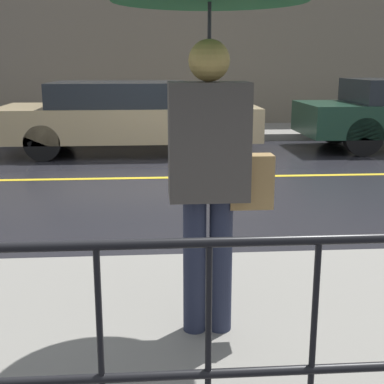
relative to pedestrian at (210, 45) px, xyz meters
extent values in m
plane|color=black|center=(0.27, 4.93, -1.76)|extent=(80.00, 80.00, 0.00)
cube|color=gray|center=(0.27, -0.05, -1.69)|extent=(28.00, 2.64, 0.15)
cube|color=gray|center=(0.27, 9.68, -1.69)|extent=(28.00, 2.18, 0.15)
cube|color=gold|center=(0.27, 4.93, -1.76)|extent=(25.20, 0.12, 0.01)
cube|color=#706656|center=(0.27, 10.92, 0.58)|extent=(28.00, 0.30, 4.68)
cylinder|color=black|center=(0.27, -1.12, -0.69)|extent=(12.00, 0.04, 0.04)
cylinder|color=black|center=(0.27, -1.12, -1.20)|extent=(12.00, 0.04, 0.04)
cylinder|color=black|center=(-0.51, -1.12, -1.15)|extent=(0.02, 0.02, 0.93)
cylinder|color=black|center=(-0.12, -1.12, -1.15)|extent=(0.02, 0.02, 0.93)
cylinder|color=black|center=(0.27, -1.12, -1.15)|extent=(0.02, 0.02, 0.93)
cylinder|color=#23283D|center=(-0.08, 0.00, -1.22)|extent=(0.13, 0.13, 0.80)
cylinder|color=#23283D|center=(0.07, 0.00, -1.22)|extent=(0.13, 0.13, 0.80)
cube|color=#47423D|center=(-0.01, 0.00, -0.50)|extent=(0.43, 0.26, 0.63)
sphere|color=tan|center=(-0.01, 0.00, -0.08)|extent=(0.22, 0.22, 0.22)
cylinder|color=#262628|center=(-0.01, 0.00, -0.14)|extent=(0.02, 0.02, 0.71)
cube|color=#9E7A47|center=(0.23, 0.00, -0.73)|extent=(0.24, 0.12, 0.30)
cube|color=tan|center=(-0.73, 7.35, -1.19)|extent=(4.78, 1.92, 0.61)
cube|color=#1E2328|center=(-0.92, 7.35, -0.66)|extent=(2.48, 1.77, 0.44)
cylinder|color=black|center=(0.76, 8.20, -1.45)|extent=(0.63, 0.22, 0.63)
cylinder|color=black|center=(0.76, 6.50, -1.45)|extent=(0.63, 0.22, 0.63)
cylinder|color=black|center=(-2.21, 8.20, -1.45)|extent=(0.63, 0.22, 0.63)
cylinder|color=black|center=(-2.21, 6.50, -1.45)|extent=(0.63, 0.22, 0.63)
cylinder|color=black|center=(3.52, 8.13, -1.41)|extent=(0.71, 0.22, 0.71)
cylinder|color=black|center=(3.52, 6.57, -1.41)|extent=(0.71, 0.22, 0.71)
camera|label=1|loc=(-0.31, -2.85, -0.08)|focal=50.00mm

